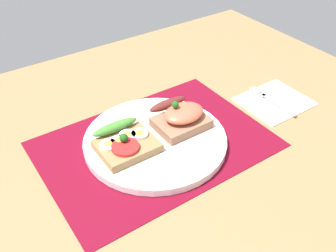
{
  "coord_description": "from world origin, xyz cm",
  "views": [
    {
      "loc": [
        -30.33,
        -48.7,
        48.94
      ],
      "look_at": [
        3.0,
        0.0,
        3.26
      ],
      "focal_mm": 41.18,
      "sensor_mm": 36.0,
      "label": 1
    }
  ],
  "objects_px": {
    "sandwich_egg_tomato": "(125,143)",
    "napkin": "(275,101)",
    "plate": "(155,140)",
    "fork": "(271,100)",
    "sandwich_salmon": "(180,116)"
  },
  "relations": [
    {
      "from": "sandwich_salmon",
      "to": "fork",
      "type": "distance_m",
      "value": 0.23
    },
    {
      "from": "plate",
      "to": "napkin",
      "type": "bearing_deg",
      "value": -5.23
    },
    {
      "from": "plate",
      "to": "napkin",
      "type": "distance_m",
      "value": 0.3
    },
    {
      "from": "napkin",
      "to": "fork",
      "type": "height_order",
      "value": "fork"
    },
    {
      "from": "plate",
      "to": "sandwich_egg_tomato",
      "type": "bearing_deg",
      "value": 175.98
    },
    {
      "from": "plate",
      "to": "napkin",
      "type": "height_order",
      "value": "plate"
    },
    {
      "from": "plate",
      "to": "fork",
      "type": "distance_m",
      "value": 0.29
    },
    {
      "from": "fork",
      "to": "napkin",
      "type": "bearing_deg",
      "value": -19.99
    },
    {
      "from": "sandwich_egg_tomato",
      "to": "fork",
      "type": "height_order",
      "value": "sandwich_egg_tomato"
    },
    {
      "from": "plate",
      "to": "fork",
      "type": "height_order",
      "value": "plate"
    },
    {
      "from": "plate",
      "to": "sandwich_salmon",
      "type": "distance_m",
      "value": 0.07
    },
    {
      "from": "plate",
      "to": "sandwich_salmon",
      "type": "height_order",
      "value": "sandwich_salmon"
    },
    {
      "from": "sandwich_egg_tomato",
      "to": "fork",
      "type": "relative_size",
      "value": 0.79
    },
    {
      "from": "napkin",
      "to": "sandwich_egg_tomato",
      "type": "bearing_deg",
      "value": 174.98
    },
    {
      "from": "sandwich_egg_tomato",
      "to": "napkin",
      "type": "bearing_deg",
      "value": -5.02
    }
  ]
}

